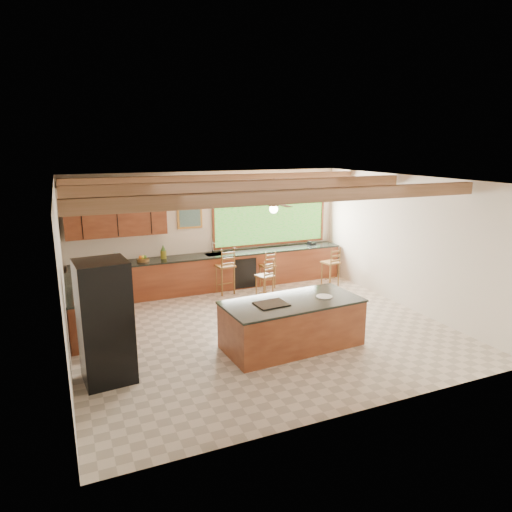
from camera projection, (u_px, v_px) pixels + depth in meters
name	position (u px, v px, depth m)	size (l,w,h in m)	color
ground	(261.00, 329.00, 9.28)	(7.20, 7.20, 0.00)	beige
room_shell	(241.00, 217.00, 9.27)	(7.27, 6.54, 3.02)	silver
counter_run	(189.00, 279.00, 11.10)	(7.12, 3.10, 1.27)	brown
island	(292.00, 323.00, 8.40)	(2.60, 1.35, 0.90)	brown
refrigerator	(105.00, 322.00, 7.06)	(0.83, 0.81, 1.95)	black
bar_stool_a	(226.00, 267.00, 11.28)	(0.47, 0.47, 1.19)	brown
bar_stool_b	(266.00, 277.00, 10.82)	(0.44, 0.44, 1.00)	brown
bar_stool_c	(268.00, 266.00, 11.76)	(0.39, 0.39, 1.00)	brown
bar_stool_d	(332.00, 263.00, 11.85)	(0.45, 0.45, 1.09)	brown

